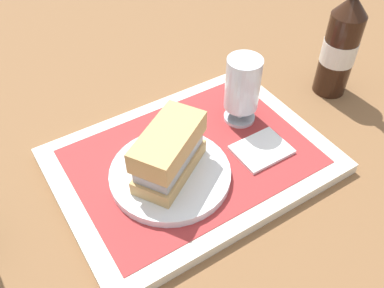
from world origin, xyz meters
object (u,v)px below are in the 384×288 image
(sandwich, at_px, (170,151))
(beer_bottle, at_px, (341,45))
(beer_glass, at_px, (242,88))
(plate, at_px, (170,174))

(sandwich, height_order, beer_bottle, beer_bottle)
(sandwich, relative_size, beer_glass, 1.15)
(beer_bottle, bearing_deg, sandwich, -173.61)
(beer_glass, bearing_deg, beer_bottle, -2.07)
(sandwich, bearing_deg, beer_glass, -15.27)
(sandwich, bearing_deg, plate, -180.00)
(sandwich, distance_m, beer_glass, 0.18)
(sandwich, xyz_separation_m, beer_bottle, (0.40, 0.04, 0.03))
(sandwich, relative_size, beer_bottle, 0.54)
(beer_bottle, bearing_deg, beer_glass, 177.93)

